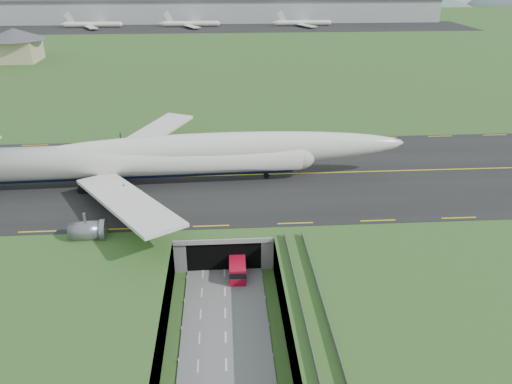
{
  "coord_description": "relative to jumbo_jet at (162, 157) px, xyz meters",
  "views": [
    {
      "loc": [
        0.57,
        -60.25,
        46.21
      ],
      "look_at": [
        5.97,
        20.0,
        8.36
      ],
      "focal_mm": 35.0,
      "sensor_mm": 36.0,
      "label": 1
    }
  ],
  "objects": [
    {
      "name": "ground",
      "position": [
        11.55,
        -30.31,
        -11.45
      ],
      "size": [
        900.0,
        900.0,
        0.0
      ],
      "primitive_type": "plane",
      "color": "#365D25",
      "rests_on": "ground"
    },
    {
      "name": "airfield_deck",
      "position": [
        11.55,
        -30.31,
        -8.45
      ],
      "size": [
        800.0,
        800.0,
        6.0
      ],
      "primitive_type": "cube",
      "color": "gray",
      "rests_on": "ground"
    },
    {
      "name": "trench_road",
      "position": [
        11.55,
        -37.81,
        -11.35
      ],
      "size": [
        12.0,
        75.0,
        0.2
      ],
      "primitive_type": "cube",
      "color": "slate",
      "rests_on": "ground"
    },
    {
      "name": "taxiway",
      "position": [
        11.55,
        2.69,
        -5.36
      ],
      "size": [
        800.0,
        44.0,
        0.18
      ],
      "primitive_type": "cube",
      "color": "black",
      "rests_on": "airfield_deck"
    },
    {
      "name": "tunnel_portal",
      "position": [
        11.55,
        -13.6,
        -8.12
      ],
      "size": [
        17.0,
        22.3,
        6.0
      ],
      "color": "gray",
      "rests_on": "ground"
    },
    {
      "name": "guideway",
      "position": [
        22.55,
        -49.42,
        -6.13
      ],
      "size": [
        3.0,
        53.0,
        7.05
      ],
      "color": "#A8A8A3",
      "rests_on": "ground"
    },
    {
      "name": "jumbo_jet",
      "position": [
        0.0,
        0.0,
        0.0
      ],
      "size": [
        95.35,
        61.19,
        20.25
      ],
      "rotation": [
        0.0,
        0.0,
        0.04
      ],
      "color": "white",
      "rests_on": "ground"
    },
    {
      "name": "shuttle_tram",
      "position": [
        13.63,
        -23.64,
        -9.86
      ],
      "size": [
        2.81,
        7.05,
        2.87
      ],
      "rotation": [
        0.0,
        0.0,
        -0.02
      ],
      "color": "#AC0B24",
      "rests_on": "ground"
    },
    {
      "name": "service_building",
      "position": [
        -74.53,
        132.4,
        2.65
      ],
      "size": [
        25.58,
        25.58,
        13.67
      ],
      "rotation": [
        0.0,
        0.0,
        0.02
      ],
      "color": "#C2B38C",
      "rests_on": "ground"
    },
    {
      "name": "cargo_terminal",
      "position": [
        11.4,
        269.1,
        2.51
      ],
      "size": [
        320.0,
        67.0,
        15.6
      ],
      "color": "#B2B2B2",
      "rests_on": "ground"
    },
    {
      "name": "distant_hills",
      "position": [
        75.92,
        399.69,
        -15.45
      ],
      "size": [
        700.0,
        91.0,
        60.0
      ],
      "color": "slate",
      "rests_on": "ground"
    }
  ]
}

